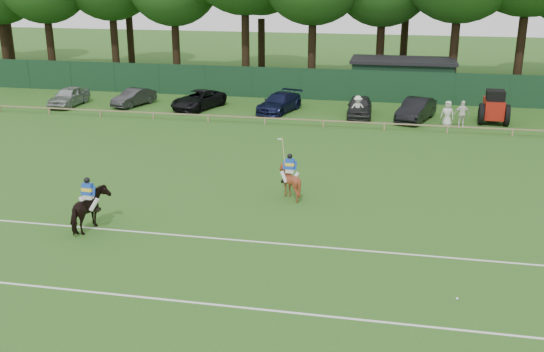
% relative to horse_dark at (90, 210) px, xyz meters
% --- Properties ---
extents(ground, '(160.00, 160.00, 0.00)m').
position_rel_horse_dark_xyz_m(ground, '(6.17, 1.18, -0.86)').
color(ground, '#1E4C14').
rests_on(ground, ground).
extents(horse_dark, '(1.10, 2.11, 1.72)m').
position_rel_horse_dark_xyz_m(horse_dark, '(0.00, 0.00, 0.00)').
color(horse_dark, black).
rests_on(horse_dark, ground).
extents(horse_chestnut, '(1.25, 1.40, 1.53)m').
position_rel_horse_dark_xyz_m(horse_chestnut, '(7.26, 5.39, -0.09)').
color(horse_chestnut, maroon).
rests_on(horse_chestnut, ground).
extents(sedan_silver, '(1.78, 4.30, 1.46)m').
position_rel_horse_dark_xyz_m(sedan_silver, '(-12.85, 22.16, -0.13)').
color(sedan_silver, '#A6A8AB').
rests_on(sedan_silver, ground).
extents(sedan_grey, '(2.52, 4.13, 1.29)m').
position_rel_horse_dark_xyz_m(sedan_grey, '(-7.97, 23.18, -0.22)').
color(sedan_grey, '#2B2A2D').
rests_on(sedan_grey, ground).
extents(suv_black, '(3.67, 5.34, 1.36)m').
position_rel_horse_dark_xyz_m(suv_black, '(-2.78, 23.13, -0.18)').
color(suv_black, black).
rests_on(suv_black, ground).
extents(sedan_navy, '(3.15, 5.10, 1.38)m').
position_rel_horse_dark_xyz_m(sedan_navy, '(3.40, 23.20, -0.17)').
color(sedan_navy, '#111537').
rests_on(sedan_navy, ground).
extents(hatch_grey, '(1.85, 4.30, 1.44)m').
position_rel_horse_dark_xyz_m(hatch_grey, '(9.29, 22.89, -0.14)').
color(hatch_grey, '#2C2C2E').
rests_on(hatch_grey, ground).
extents(estate_black, '(2.99, 4.93, 1.53)m').
position_rel_horse_dark_xyz_m(estate_black, '(13.21, 22.39, -0.09)').
color(estate_black, black).
rests_on(estate_black, ground).
extents(spectator_left, '(1.17, 0.76, 1.71)m').
position_rel_horse_dark_xyz_m(spectator_left, '(9.23, 21.77, -0.01)').
color(spectator_left, silver).
rests_on(spectator_left, ground).
extents(spectator_mid, '(1.15, 0.72, 1.82)m').
position_rel_horse_dark_xyz_m(spectator_mid, '(16.14, 20.87, 0.05)').
color(spectator_mid, white).
rests_on(spectator_mid, ground).
extents(spectator_right, '(0.98, 0.79, 1.75)m').
position_rel_horse_dark_xyz_m(spectator_right, '(15.23, 20.95, 0.02)').
color(spectator_right, silver).
rests_on(spectator_right, ground).
extents(rider_dark, '(0.94, 0.40, 1.41)m').
position_rel_horse_dark_xyz_m(rider_dark, '(-0.00, -0.01, 0.76)').
color(rider_dark, silver).
rests_on(rider_dark, ground).
extents(rider_chestnut, '(0.94, 0.58, 2.05)m').
position_rel_horse_dark_xyz_m(rider_chestnut, '(7.26, 5.38, 0.62)').
color(rider_chestnut, silver).
rests_on(rider_chestnut, ground).
extents(polo_ball, '(0.09, 0.09, 0.09)m').
position_rel_horse_dark_xyz_m(polo_ball, '(14.20, -2.97, -0.81)').
color(polo_ball, silver).
rests_on(polo_ball, ground).
extents(pitch_lines, '(60.00, 5.10, 0.01)m').
position_rel_horse_dark_xyz_m(pitch_lines, '(6.17, -2.32, -0.85)').
color(pitch_lines, silver).
rests_on(pitch_lines, ground).
extents(pitch_rail, '(62.10, 0.10, 0.50)m').
position_rel_horse_dark_xyz_m(pitch_rail, '(6.17, 19.18, -0.41)').
color(pitch_rail, '#997F5B').
rests_on(pitch_rail, ground).
extents(perimeter_fence, '(92.08, 0.08, 2.50)m').
position_rel_horse_dark_xyz_m(perimeter_fence, '(6.17, 28.18, 0.39)').
color(perimeter_fence, '#14351E').
rests_on(perimeter_fence, ground).
extents(utility_shed, '(8.40, 4.40, 3.04)m').
position_rel_horse_dark_xyz_m(utility_shed, '(12.17, 31.18, 0.68)').
color(utility_shed, '#14331E').
rests_on(utility_shed, ground).
extents(tree_row, '(96.00, 12.00, 21.00)m').
position_rel_horse_dark_xyz_m(tree_row, '(8.17, 36.18, -0.86)').
color(tree_row, '#26561C').
rests_on(tree_row, ground).
extents(tractor, '(1.99, 2.83, 2.33)m').
position_rel_horse_dark_xyz_m(tractor, '(18.36, 22.53, 0.24)').
color(tractor, '#A6190F').
rests_on(tractor, ground).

